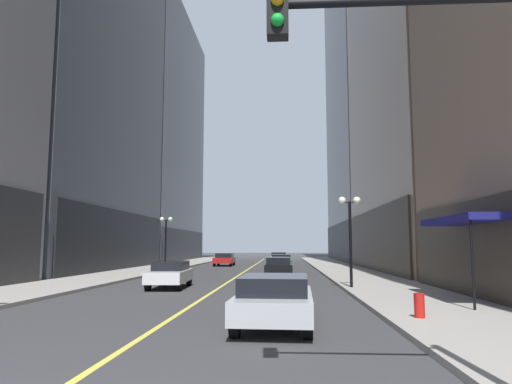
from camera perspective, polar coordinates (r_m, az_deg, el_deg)
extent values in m
plane|color=#38383A|center=(38.85, -1.31, -9.76)|extent=(200.00, 200.00, 0.00)
cube|color=#9E9991|center=(40.39, -13.21, -9.36)|extent=(4.50, 78.00, 0.15)
cube|color=#9E9991|center=(39.03, 11.02, -9.51)|extent=(4.50, 78.00, 0.15)
cube|color=#E5D64C|center=(38.85, -1.31, -9.75)|extent=(0.16, 70.00, 0.01)
cube|color=black|center=(40.60, -16.52, -5.82)|extent=(0.50, 22.80, 5.00)
cube|color=slate|center=(68.71, -14.14, 6.61)|extent=(13.76, 26.00, 35.29)
cube|color=#212327|center=(65.15, -8.81, -6.58)|extent=(0.50, 24.70, 4.23)
cube|color=#332A23|center=(38.86, 14.49, -5.86)|extent=(0.50, 22.80, 5.00)
cube|color=#4C515B|center=(71.33, 15.53, 17.39)|extent=(14.19, 26.00, 61.79)
cube|color=black|center=(64.08, 10.17, -6.21)|extent=(0.50, 24.70, 5.00)
cube|color=navy|center=(18.15, 24.33, -3.19)|extent=(1.60, 5.01, 0.24)
cylinder|color=black|center=(15.69, 25.25, -8.39)|extent=(0.08, 0.08, 2.88)
cube|color=#B7B7BC|center=(12.30, 2.38, -13.62)|extent=(2.06, 4.49, 0.55)
cube|color=black|center=(12.03, 2.30, -11.50)|extent=(1.76, 2.54, 0.50)
cylinder|color=black|center=(13.93, -0.73, -13.94)|extent=(0.24, 0.65, 0.64)
cylinder|color=black|center=(13.85, 6.28, -13.95)|extent=(0.24, 0.65, 0.64)
cylinder|color=black|center=(10.90, -2.62, -15.98)|extent=(0.24, 0.65, 0.64)
cylinder|color=black|center=(10.79, 6.45, -16.04)|extent=(0.24, 0.65, 0.64)
cube|color=silver|center=(23.51, -10.61, -10.20)|extent=(1.88, 4.13, 0.55)
cube|color=black|center=(23.69, -10.49, -9.02)|extent=(1.60, 2.34, 0.50)
cylinder|color=black|center=(22.00, -9.48, -11.19)|extent=(0.25, 0.65, 0.64)
cylinder|color=black|center=(22.31, -13.24, -11.04)|extent=(0.25, 0.65, 0.64)
cylinder|color=black|center=(24.80, -8.28, -10.69)|extent=(0.25, 0.65, 0.64)
cylinder|color=black|center=(25.07, -11.63, -10.58)|extent=(0.25, 0.65, 0.64)
cube|color=black|center=(31.66, 2.76, -9.37)|extent=(1.89, 4.42, 0.55)
cube|color=black|center=(31.42, 2.76, -8.52)|extent=(1.63, 2.48, 0.50)
cylinder|color=black|center=(33.21, 1.38, -9.73)|extent=(0.23, 0.64, 0.64)
cylinder|color=black|center=(33.22, 4.11, -9.71)|extent=(0.23, 0.64, 0.64)
cylinder|color=black|center=(30.15, 1.28, -10.03)|extent=(0.23, 0.64, 0.64)
cylinder|color=black|center=(30.16, 4.28, -10.02)|extent=(0.23, 0.64, 0.64)
cube|color=#196038|center=(41.60, 3.15, -8.73)|extent=(1.84, 4.05, 0.55)
cube|color=black|center=(41.39, 3.14, -8.08)|extent=(1.61, 2.27, 0.50)
cylinder|color=black|center=(43.04, 2.10, -9.03)|extent=(0.22, 0.64, 0.64)
cylinder|color=black|center=(43.03, 4.24, -9.02)|extent=(0.22, 0.64, 0.64)
cylinder|color=black|center=(40.21, 1.99, -9.19)|extent=(0.22, 0.64, 0.64)
cylinder|color=black|center=(40.20, 4.28, -9.18)|extent=(0.22, 0.64, 0.64)
cube|color=#B21919|center=(48.77, -3.94, -8.42)|extent=(1.92, 4.25, 0.55)
cube|color=black|center=(48.97, -3.90, -7.86)|extent=(1.69, 2.38, 0.50)
cylinder|color=black|center=(47.21, -3.16, -8.82)|extent=(0.22, 0.64, 0.64)
cylinder|color=black|center=(47.43, -5.19, -8.79)|extent=(0.22, 0.64, 0.64)
cylinder|color=black|center=(50.16, -2.77, -8.69)|extent=(0.22, 0.64, 0.64)
cylinder|color=black|center=(50.37, -4.68, -8.67)|extent=(0.22, 0.64, 0.64)
cube|color=yellow|center=(55.15, 2.82, -8.22)|extent=(1.91, 4.27, 0.55)
cube|color=black|center=(54.93, 2.82, -7.74)|extent=(1.67, 2.39, 0.50)
cylinder|color=black|center=(56.65, 1.99, -8.47)|extent=(0.23, 0.64, 0.64)
cylinder|color=black|center=(56.65, 3.67, -8.46)|extent=(0.23, 0.64, 0.64)
cylinder|color=black|center=(53.68, 1.93, -8.56)|extent=(0.23, 0.64, 0.64)
cylinder|color=black|center=(53.67, 3.70, -8.56)|extent=(0.23, 0.64, 0.64)
cylinder|color=black|center=(6.65, 17.69, 21.64)|extent=(3.20, 0.12, 0.12)
cube|color=black|center=(6.47, 2.69, 22.16)|extent=(0.28, 0.24, 0.90)
sphere|color=green|center=(6.21, 2.68, 20.52)|extent=(0.17, 0.17, 0.17)
cylinder|color=black|center=(38.33, -11.14, -6.53)|extent=(0.14, 0.14, 4.20)
cylinder|color=black|center=(38.39, -11.07, -3.47)|extent=(0.80, 0.06, 0.06)
sphere|color=white|center=(38.48, -11.58, -3.32)|extent=(0.36, 0.36, 0.36)
sphere|color=white|center=(38.31, -10.56, -3.33)|extent=(0.36, 0.36, 0.36)
cylinder|color=black|center=(22.45, 11.63, -6.50)|extent=(0.14, 0.14, 4.20)
cylinder|color=black|center=(22.55, 11.51, -1.29)|extent=(0.80, 0.06, 0.06)
sphere|color=white|center=(22.51, 10.62, -1.04)|extent=(0.36, 0.36, 0.36)
sphere|color=white|center=(22.61, 12.38, -1.02)|extent=(0.36, 0.36, 0.36)
cylinder|color=red|center=(13.56, 19.60, -13.42)|extent=(0.28, 0.28, 0.80)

